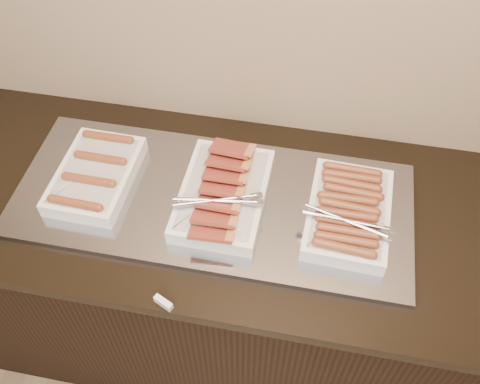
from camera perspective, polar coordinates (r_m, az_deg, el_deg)
name	(u,v)px	position (r m, az deg, el deg)	size (l,w,h in m)	color
counter	(219,276)	(2.01, -2.27, -8.99)	(2.06, 0.76, 0.90)	black
warming_tray	(212,200)	(1.63, -2.97, -0.88)	(1.20, 0.50, 0.02)	#91939E
dish_left	(96,175)	(1.70, -15.15, 1.78)	(0.23, 0.34, 0.07)	white
dish_center	(223,194)	(1.59, -1.87, -0.23)	(0.27, 0.40, 0.09)	white
dish_right	(348,213)	(1.57, 11.47, -2.18)	(0.27, 0.36, 0.08)	white
label_holder	(163,303)	(1.45, -8.17, -11.61)	(0.05, 0.02, 0.02)	white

